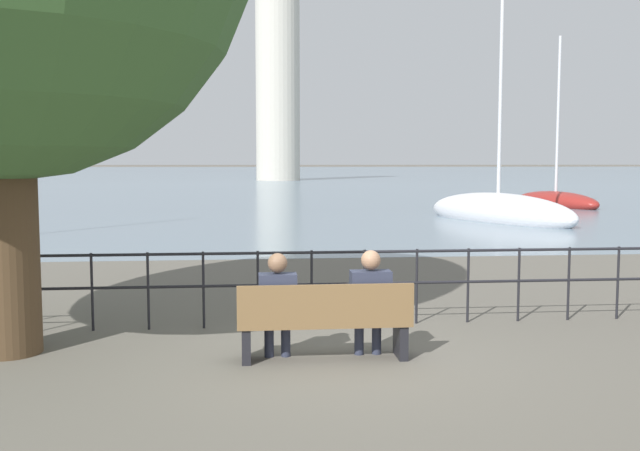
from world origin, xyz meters
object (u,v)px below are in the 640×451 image
object	(u,v)px
park_bench	(325,323)
sailboat_0	(498,212)
seated_person_left	(278,301)
harbor_lighthouse	(278,80)
seated_person_right	(370,298)
sailboat_2	(556,201)

from	to	relation	value
park_bench	sailboat_0	distance (m)	20.30
seated_person_left	sailboat_0	xyz separation A→B (m)	(9.12, 18.32, -0.32)
sailboat_0	harbor_lighthouse	size ratio (longest dim) A/B	0.41
seated_person_right	harbor_lighthouse	size ratio (longest dim) A/B	0.05
seated_person_right	harbor_lighthouse	world-z (taller)	harbor_lighthouse
park_bench	seated_person_left	xyz separation A→B (m)	(-0.53, 0.08, 0.24)
seated_person_right	sailboat_2	distance (m)	30.20
park_bench	seated_person_left	size ratio (longest dim) A/B	1.60
harbor_lighthouse	sailboat_2	bearing A→B (deg)	-77.04
sailboat_0	harbor_lighthouse	world-z (taller)	harbor_lighthouse
sailboat_0	sailboat_2	xyz separation A→B (m)	(6.01, 8.41, -0.08)
park_bench	sailboat_2	bearing A→B (deg)	61.42
sailboat_2	sailboat_0	bearing A→B (deg)	-139.39
park_bench	sailboat_2	world-z (taller)	sailboat_2
sailboat_2	harbor_lighthouse	world-z (taller)	harbor_lighthouse
seated_person_left	sailboat_0	bearing A→B (deg)	63.54
park_bench	sailboat_0	bearing A→B (deg)	64.98
harbor_lighthouse	park_bench	bearing A→B (deg)	-91.91
sailboat_0	harbor_lighthouse	bearing A→B (deg)	73.01
seated_person_left	sailboat_0	distance (m)	20.46
seated_person_left	harbor_lighthouse	bearing A→B (deg)	87.71
park_bench	sailboat_0	size ratio (longest dim) A/B	0.18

